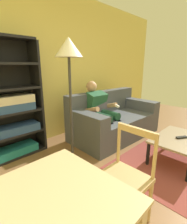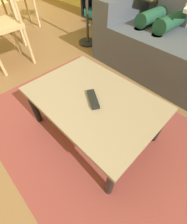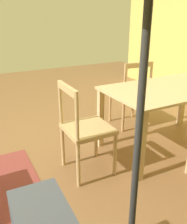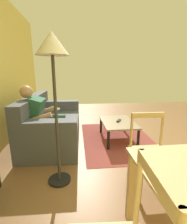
{
  "view_description": "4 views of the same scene",
  "coord_description": "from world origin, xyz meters",
  "px_view_note": "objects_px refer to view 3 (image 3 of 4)",
  "views": [
    {
      "loc": [
        -1.81,
        -0.3,
        1.43
      ],
      "look_at": [
        -0.45,
        1.04,
        0.9
      ],
      "focal_mm": 26.83,
      "sensor_mm": 36.0,
      "label": 1
    },
    {
      "loc": [
        1.28,
        -0.13,
        1.11
      ],
      "look_at": [
        0.75,
        0.4,
        0.23
      ],
      "focal_mm": 24.58,
      "sensor_mm": 36.0,
      "label": 2
    },
    {
      "loc": [
        0.22,
        2.27,
        1.46
      ],
      "look_at": [
        -0.45,
        1.04,
        0.9
      ],
      "focal_mm": 39.5,
      "sensor_mm": 36.0,
      "label": 3
    },
    {
      "loc": [
        -2.3,
        1.25,
        1.37
      ],
      "look_at": [
        -0.45,
        1.04,
        0.9
      ],
      "focal_mm": 26.08,
      "sensor_mm": 36.0,
      "label": 4
    }
  ],
  "objects_px": {
    "dining_chair_facing_couch": "(85,129)",
    "floor_lamp": "(148,4)",
    "dining_table": "(169,96)",
    "dining_chair_by_doorway": "(130,95)"
  },
  "relations": [
    {
      "from": "dining_chair_facing_couch",
      "to": "floor_lamp",
      "type": "bearing_deg",
      "value": 76.65
    },
    {
      "from": "dining_chair_by_doorway",
      "to": "floor_lamp",
      "type": "relative_size",
      "value": 0.51
    },
    {
      "from": "dining_chair_facing_couch",
      "to": "dining_chair_by_doorway",
      "type": "bearing_deg",
      "value": -146.39
    },
    {
      "from": "dining_chair_by_doorway",
      "to": "dining_chair_facing_couch",
      "type": "bearing_deg",
      "value": 33.61
    },
    {
      "from": "dining_chair_facing_couch",
      "to": "floor_lamp",
      "type": "relative_size",
      "value": 0.51
    },
    {
      "from": "dining_chair_by_doorway",
      "to": "floor_lamp",
      "type": "bearing_deg",
      "value": 53.8
    },
    {
      "from": "dining_table",
      "to": "floor_lamp",
      "type": "xyz_separation_m",
      "value": [
        1.29,
        1.07,
        0.88
      ]
    },
    {
      "from": "dining_table",
      "to": "dining_chair_facing_couch",
      "type": "height_order",
      "value": "dining_chair_facing_couch"
    },
    {
      "from": "dining_table",
      "to": "dining_chair_facing_couch",
      "type": "distance_m",
      "value": 1.04
    },
    {
      "from": "dining_table",
      "to": "dining_chair_by_doorway",
      "type": "bearing_deg",
      "value": -89.75
    }
  ]
}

